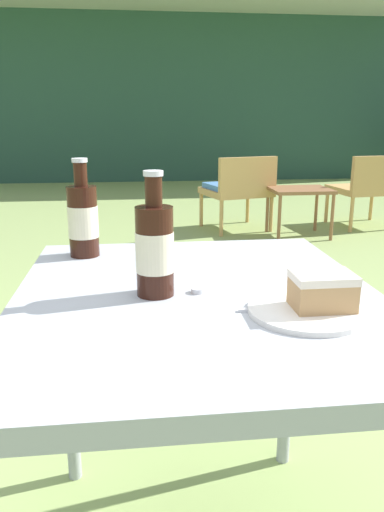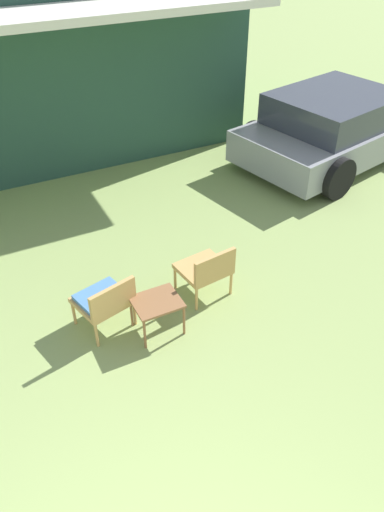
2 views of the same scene
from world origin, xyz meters
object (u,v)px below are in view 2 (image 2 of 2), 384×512
garden_side_table (157,304)px  wicker_chair_plain (207,269)px  parked_car (336,127)px  wicker_chair_cushioned (105,300)px

garden_side_table → wicker_chair_plain: bearing=20.3°
wicker_chair_plain → garden_side_table: wicker_chair_plain is taller
wicker_chair_plain → garden_side_table: bearing=13.0°
parked_car → wicker_chair_plain: parked_car is taller
wicker_chair_cushioned → garden_side_table: size_ratio=1.35×
wicker_chair_cushioned → wicker_chair_plain: (1.31, -0.02, -0.00)m
wicker_chair_cushioned → wicker_chair_plain: 1.31m
wicker_chair_cushioned → parked_car: bearing=-171.0°
parked_car → garden_side_table: parked_car is taller
wicker_chair_plain → garden_side_table: 0.86m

